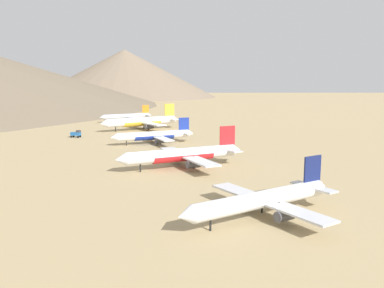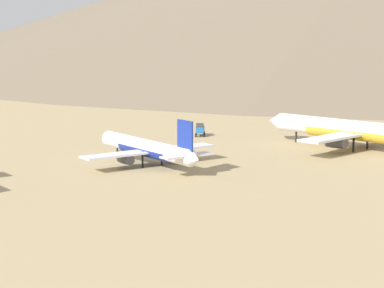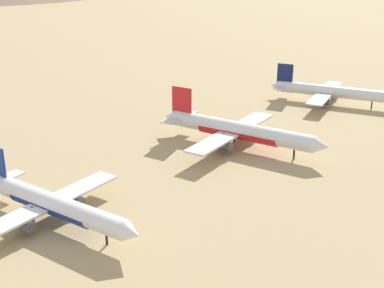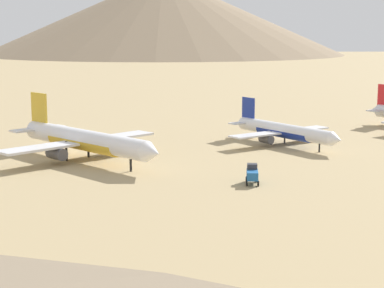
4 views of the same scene
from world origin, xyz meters
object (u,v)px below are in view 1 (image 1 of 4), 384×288
object	(u,v)px
parked_jet_3	(184,155)
parked_jet_2	(155,135)
parked_jet_4	(264,200)
service_truck	(76,134)
parked_jet_1	(142,122)
parked_jet_0	(127,116)

from	to	relation	value
parked_jet_3	parked_jet_2	bearing A→B (deg)	-97.96
parked_jet_4	service_truck	distance (m)	146.93
parked_jet_1	parked_jet_0	bearing A→B (deg)	-94.53
parked_jet_3	parked_jet_0	bearing A→B (deg)	-97.83
parked_jet_2	parked_jet_1	bearing A→B (deg)	-100.76
parked_jet_0	parked_jet_3	bearing A→B (deg)	82.17
parked_jet_0	parked_jet_2	distance (m)	107.68
parked_jet_3	service_truck	xyz separation A→B (m)	(23.63, -91.20, -2.44)
parked_jet_2	parked_jet_0	bearing A→B (deg)	-97.77
parked_jet_1	service_truck	xyz separation A→B (m)	(41.71, 18.33, -2.98)
parked_jet_1	service_truck	bearing A→B (deg)	23.72
parked_jet_0	parked_jet_4	xyz separation A→B (m)	(25.93, 215.56, 0.18)
parked_jet_2	parked_jet_4	world-z (taller)	parked_jet_4
parked_jet_4	service_truck	xyz separation A→B (m)	(19.88, -145.56, -2.02)
parked_jet_0	parked_jet_2	world-z (taller)	parked_jet_2
parked_jet_0	parked_jet_1	world-z (taller)	parked_jet_1
parked_jet_3	service_truck	size ratio (longest dim) A/B	8.39
parked_jet_2	service_truck	xyz separation A→B (m)	(31.25, -36.70, -1.87)
parked_jet_1	parked_jet_2	distance (m)	56.02
parked_jet_1	parked_jet_3	world-z (taller)	parked_jet_1
parked_jet_0	service_truck	size ratio (longest dim) A/B	7.20
parked_jet_1	parked_jet_2	world-z (taller)	parked_jet_1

